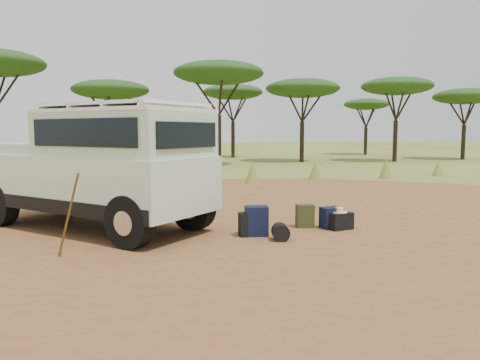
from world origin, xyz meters
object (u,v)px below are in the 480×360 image
object	(u,v)px
safari_vehicle	(99,170)
backpack_olive	(305,216)
backpack_black	(248,225)
hard_case	(339,221)
walking_staff	(68,216)
backpack_navy	(256,221)
duffel_navy	(331,218)

from	to	relation	value
safari_vehicle	backpack_olive	xyz separation A→B (m)	(4.11, -1.09, -0.98)
backpack_black	hard_case	world-z (taller)	backpack_black
walking_staff	backpack_olive	world-z (taller)	walking_staff
backpack_black	backpack_navy	distance (m)	0.18
backpack_olive	walking_staff	bearing A→B (deg)	-156.19
backpack_navy	hard_case	xyz separation A→B (m)	(1.83, 0.09, -0.11)
safari_vehicle	walking_staff	distance (m)	2.36
hard_case	safari_vehicle	bearing A→B (deg)	151.32
backpack_black	safari_vehicle	bearing A→B (deg)	153.13
safari_vehicle	backpack_black	world-z (taller)	safari_vehicle
safari_vehicle	backpack_navy	xyz separation A→B (m)	(2.88, -1.56, -0.94)
duffel_navy	hard_case	world-z (taller)	duffel_navy
backpack_black	walking_staff	bearing A→B (deg)	-164.85
walking_staff	backpack_navy	distance (m)	3.45
safari_vehicle	hard_case	distance (m)	5.04
backpack_navy	duffel_navy	size ratio (longest dim) A/B	1.30
safari_vehicle	backpack_black	bearing A→B (deg)	18.19
backpack_navy	duffel_navy	bearing A→B (deg)	20.11
walking_staff	backpack_black	xyz separation A→B (m)	(3.18, 0.69, -0.46)
safari_vehicle	hard_case	size ratio (longest dim) A/B	10.42
walking_staff	backpack_navy	bearing A→B (deg)	-37.98
safari_vehicle	backpack_black	xyz separation A→B (m)	(2.72, -1.55, -0.99)
duffel_navy	backpack_olive	bearing A→B (deg)	147.53
safari_vehicle	backpack_navy	bearing A→B (deg)	19.55
backpack_navy	backpack_black	bearing A→B (deg)	-169.26
hard_case	backpack_black	bearing A→B (deg)	171.09
backpack_olive	hard_case	bearing A→B (deg)	-22.05
backpack_navy	backpack_olive	bearing A→B (deg)	33.61
backpack_black	backpack_olive	size ratio (longest dim) A/B	0.94
walking_staff	backpack_black	distance (m)	3.29
backpack_navy	hard_case	distance (m)	1.83
backpack_olive	duffel_navy	size ratio (longest dim) A/B	1.10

